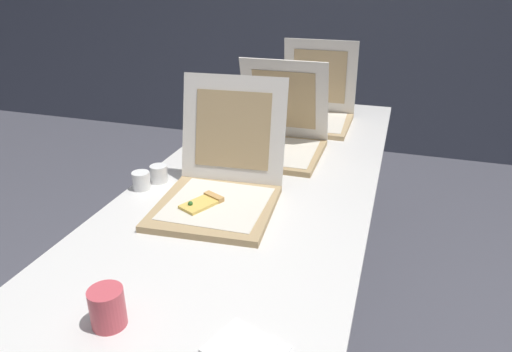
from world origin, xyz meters
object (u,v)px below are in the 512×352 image
(pizza_box_back, at_px, (313,112))
(cup_white_near_center, at_px, (159,174))
(cup_white_near_left, at_px, (141,181))
(cup_white_mid, at_px, (195,153))
(pizza_box_middle, at_px, (278,140))
(table, at_px, (264,184))
(pizza_box_front, at_px, (219,188))
(cup_printed_front, at_px, (107,308))

(pizza_box_back, xyz_separation_m, cup_white_near_center, (-0.41, -0.87, -0.02))
(cup_white_near_left, relative_size, cup_white_mid, 1.00)
(pizza_box_middle, bearing_deg, pizza_box_back, 81.94)
(cup_white_mid, bearing_deg, table, -6.17)
(cup_white_near_center, height_order, cup_white_mid, same)
(pizza_box_front, height_order, pizza_box_back, pizza_box_back)
(cup_white_near_center, relative_size, cup_white_mid, 1.00)
(pizza_box_back, distance_m, cup_white_near_left, 1.04)
(pizza_box_front, relative_size, pizza_box_back, 1.25)
(pizza_box_front, xyz_separation_m, pizza_box_back, (0.13, 0.96, 0.00))
(pizza_box_front, distance_m, cup_white_near_left, 0.31)
(pizza_box_front, xyz_separation_m, cup_white_near_left, (-0.31, 0.02, -0.02))
(table, height_order, pizza_box_front, pizza_box_front)
(cup_white_near_center, xyz_separation_m, cup_printed_front, (0.26, -0.71, 0.01))
(cup_white_near_left, bearing_deg, cup_white_mid, 76.06)
(cup_white_near_center, relative_size, cup_printed_front, 0.69)
(pizza_box_front, xyz_separation_m, cup_white_near_center, (-0.28, 0.09, -0.02))
(cup_white_near_center, bearing_deg, cup_white_mid, 79.40)
(table, bearing_deg, cup_white_near_center, -150.56)
(cup_printed_front, bearing_deg, pizza_box_front, 88.17)
(pizza_box_front, height_order, cup_white_near_center, pizza_box_front)
(pizza_box_front, distance_m, cup_printed_front, 0.62)
(table, height_order, cup_white_mid, cup_white_mid)
(cup_white_near_center, distance_m, cup_white_mid, 0.23)
(table, relative_size, cup_printed_front, 23.38)
(pizza_box_back, bearing_deg, cup_printed_front, -95.47)
(table, distance_m, cup_white_mid, 0.32)
(pizza_box_back, height_order, cup_white_near_left, pizza_box_back)
(pizza_box_front, bearing_deg, cup_white_near_left, 171.94)
(cup_printed_front, bearing_deg, pizza_box_back, 84.64)
(pizza_box_front, bearing_deg, pizza_box_back, 78.04)
(pizza_box_back, distance_m, cup_printed_front, 1.59)
(pizza_box_back, xyz_separation_m, cup_white_near_left, (-0.44, -0.94, -0.02))
(pizza_box_middle, relative_size, cup_printed_front, 4.13)
(table, relative_size, cup_white_mid, 33.96)
(cup_white_near_left, distance_m, cup_printed_front, 0.70)
(pizza_box_back, relative_size, cup_white_near_left, 6.19)
(pizza_box_middle, height_order, cup_white_near_left, pizza_box_middle)
(cup_white_near_left, relative_size, cup_printed_front, 0.69)
(cup_white_mid, height_order, cup_printed_front, cup_printed_front)
(pizza_box_middle, bearing_deg, table, -88.49)
(cup_white_near_left, distance_m, cup_white_mid, 0.31)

